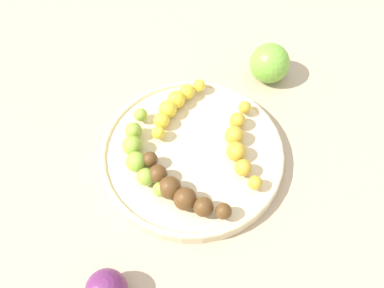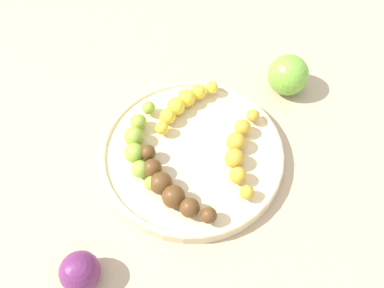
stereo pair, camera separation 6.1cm
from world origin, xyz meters
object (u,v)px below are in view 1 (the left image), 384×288
Objects in this scene: banana_overripe at (180,191)px; banana_yellow at (174,105)px; apple_green at (270,63)px; banana_spotted at (239,143)px; banana_green at (139,153)px; fruit_bowl at (192,153)px.

banana_overripe is 1.13× the size of banana_yellow.
apple_green is (-0.07, -0.27, -0.00)m from banana_overripe.
banana_spotted is 0.12m from banana_yellow.
banana_yellow is 0.10m from banana_green.
apple_green is (-0.01, -0.17, 0.00)m from banana_spotted.
fruit_bowl is 0.08m from banana_green.
fruit_bowl is at bearing 173.50° from banana_green.
banana_spotted reaches higher than fruit_bowl.
fruit_bowl is 0.08m from banana_yellow.
banana_yellow is 1.87× the size of apple_green.
banana_spotted and banana_yellow have the same top height.
banana_overripe is at bearing 127.97° from banana_yellow.
fruit_bowl is 2.18× the size of banana_yellow.
fruit_bowl is at bearing 68.48° from apple_green.
banana_spotted is 0.15m from banana_green.
banana_yellow is 0.18m from apple_green.
banana_yellow is at bearing 46.36° from apple_green.
banana_overripe is at bearing 39.87° from banana_spotted.
banana_spotted is at bearing -159.79° from fruit_bowl.
banana_spotted and banana_green have the same top height.
banana_spotted is 2.15× the size of apple_green.
banana_overripe reaches higher than banana_yellow.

